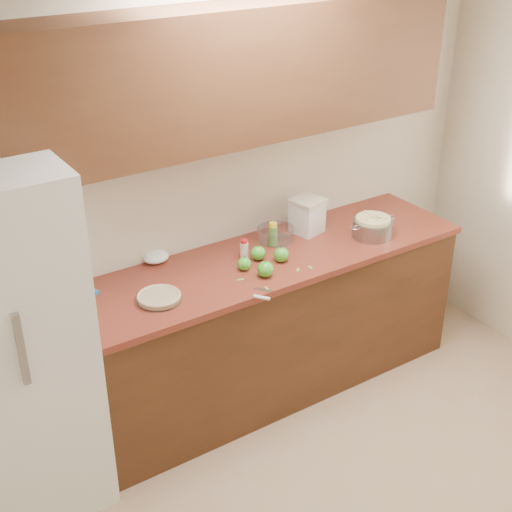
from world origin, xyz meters
TOP-DOWN VIEW (x-y plane):
  - room_shell at (0.00, 0.00)m, footprint 3.60×3.60m
  - counter_run at (0.00, 1.48)m, footprint 2.64×0.68m
  - upper_cabinets at (0.00, 1.63)m, footprint 2.60×0.34m
  - fridge at (-1.44, 1.44)m, footprint 0.70×0.70m
  - pie at (-0.66, 1.38)m, footprint 0.24×0.24m
  - colander at (0.77, 1.35)m, footprint 0.33×0.24m
  - flour_canister at (0.47, 1.62)m, footprint 0.21×0.21m
  - tablet at (-1.03, 1.69)m, footprint 0.29×0.24m
  - paring_knife at (-0.20, 1.12)m, footprint 0.13×0.16m
  - lemon_bottle at (0.20, 1.59)m, footprint 0.05×0.05m
  - cinnamon_shaker at (-0.04, 1.54)m, footprint 0.05×0.05m
  - vanilla_bottle at (0.22, 1.60)m, footprint 0.03×0.03m
  - mixing_bowl at (0.24, 1.62)m, footprint 0.23×0.23m
  - paper_towel at (-0.48, 1.77)m, footprint 0.17×0.15m
  - apple_left at (-0.11, 1.42)m, footprint 0.08×0.08m
  - apple_center at (0.02, 1.48)m, footprint 0.08×0.08m
  - apple_front at (-0.06, 1.29)m, footprint 0.09×0.09m
  - apple_extra at (0.12, 1.39)m, footprint 0.09×0.09m
  - peel_a at (-0.19, 1.33)m, footprint 0.04×0.02m
  - peel_b at (0.21, 1.24)m, footprint 0.02×0.04m
  - peel_c at (-0.12, 1.18)m, footprint 0.02×0.04m
  - peel_d at (0.14, 1.25)m, footprint 0.04×0.03m

SIDE VIEW (x-z plane):
  - counter_run at x=0.00m, z-range 0.00..0.92m
  - fridge at x=-1.44m, z-range 0.00..1.80m
  - peel_a at x=-0.19m, z-range 0.92..0.92m
  - peel_b at x=0.21m, z-range 0.92..0.92m
  - peel_c at x=-0.12m, z-range 0.92..0.92m
  - peel_d at x=0.14m, z-range 0.92..0.92m
  - paring_knife at x=-0.20m, z-range 0.92..0.94m
  - tablet at x=-1.03m, z-range 0.92..0.94m
  - pie at x=-0.66m, z-range 0.92..0.96m
  - paper_towel at x=-0.48m, z-range 0.92..0.98m
  - apple_left at x=-0.11m, z-range 0.91..1.00m
  - apple_center at x=0.02m, z-range 0.91..1.01m
  - apple_extra at x=0.12m, z-range 0.91..1.01m
  - apple_front at x=-0.06m, z-range 0.91..1.02m
  - mixing_bowl at x=0.24m, z-range 0.92..1.01m
  - vanilla_bottle at x=0.22m, z-range 0.92..1.02m
  - cinnamon_shaker at x=-0.04m, z-range 0.92..1.03m
  - colander at x=0.77m, z-range 0.92..1.04m
  - lemon_bottle at x=0.20m, z-range 0.92..1.06m
  - flour_canister at x=0.47m, z-range 0.92..1.14m
  - room_shell at x=0.00m, z-range -0.50..3.10m
  - upper_cabinets at x=0.00m, z-range 1.60..2.30m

